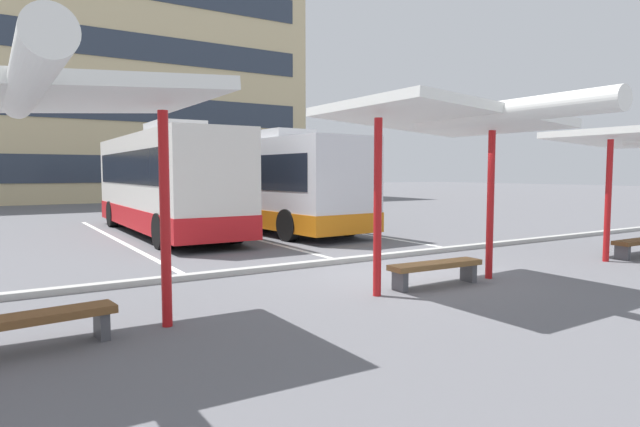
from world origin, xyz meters
name	(u,v)px	position (x,y,z in m)	size (l,w,h in m)	color
ground_plane	(402,276)	(0.00, 0.00, 0.00)	(160.00, 160.00, 0.00)	slate
terminal_building	(87,65)	(0.02, 38.56, 10.76)	(31.82, 15.64, 24.26)	#D1BC8C
coach_bus_0	(165,184)	(-1.98, 10.02, 1.74)	(2.57, 10.34, 3.71)	silver
coach_bus_1	(263,184)	(1.60, 9.75, 1.68)	(3.27, 10.65, 3.59)	silver
lane_stripe_0	(118,240)	(-3.75, 9.13, 0.00)	(0.16, 14.00, 0.01)	white
lane_stripe_1	(230,233)	(0.00, 9.13, 0.00)	(0.16, 14.00, 0.01)	white
lane_stripe_2	(320,227)	(3.75, 9.13, 0.00)	(0.16, 14.00, 0.01)	white
waiting_shelter_0	(22,98)	(-6.75, -1.26, 2.95)	(4.31, 4.90, 3.23)	red
bench_0	(31,323)	(-6.75, -1.16, 0.34)	(1.93, 0.63, 0.45)	brown
waiting_shelter_1	(451,121)	(-0.10, -1.37, 3.03)	(3.84, 4.85, 3.32)	red
bench_1	(436,268)	(-0.10, -1.06, 0.34)	(1.98, 0.52, 0.45)	brown
bench_2	(639,244)	(6.64, -1.30, 0.34)	(1.83, 0.42, 0.45)	brown
platform_kerb	(348,260)	(0.00, 1.93, 0.06)	(44.00, 0.24, 0.12)	#ADADA8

